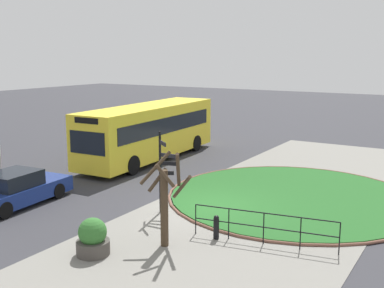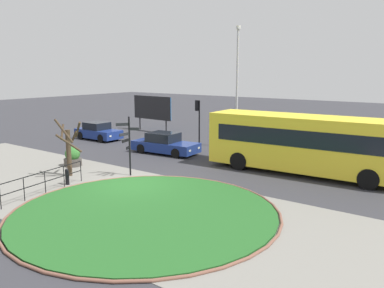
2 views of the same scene
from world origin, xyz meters
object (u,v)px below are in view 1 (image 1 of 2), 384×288
object	(u,v)px
bollard_foreground	(216,227)
car_far_lane	(16,190)
planter_near_signpost	(93,239)
street_tree_bare	(166,198)
bus_yellow	(149,131)
signpost_directional	(162,166)

from	to	relation	value
bollard_foreground	car_far_lane	size ratio (longest dim) A/B	0.18
bollard_foreground	planter_near_signpost	world-z (taller)	planter_near_signpost
car_far_lane	street_tree_bare	xyz separation A→B (m)	(-0.24, -7.43, 0.94)
car_far_lane	bus_yellow	bearing A→B (deg)	-2.09
car_far_lane	planter_near_signpost	xyz separation A→B (m)	(-1.99, -5.96, -0.11)
car_far_lane	planter_near_signpost	bearing A→B (deg)	-113.09
signpost_directional	bus_yellow	bearing A→B (deg)	39.40
signpost_directional	bus_yellow	world-z (taller)	signpost_directional
signpost_directional	planter_near_signpost	xyz separation A→B (m)	(-4.24, -0.39, -1.32)
bus_yellow	planter_near_signpost	xyz separation A→B (m)	(-11.54, -6.39, -1.16)
street_tree_bare	car_far_lane	bearing A→B (deg)	88.15
bus_yellow	street_tree_bare	world-z (taller)	bus_yellow
bus_yellow	planter_near_signpost	size ratio (longest dim) A/B	9.21
car_far_lane	signpost_directional	bearing A→B (deg)	-72.63
bollard_foreground	signpost_directional	bearing A→B (deg)	67.40
bus_yellow	car_far_lane	size ratio (longest dim) A/B	2.29
car_far_lane	planter_near_signpost	world-z (taller)	car_far_lane
signpost_directional	car_far_lane	distance (m)	6.13
bollard_foreground	street_tree_bare	size ratio (longest dim) A/B	0.27
bollard_foreground	street_tree_bare	world-z (taller)	street_tree_bare
bollard_foreground	street_tree_bare	bearing A→B (deg)	138.33
planter_near_signpost	signpost_directional	bearing A→B (deg)	5.26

